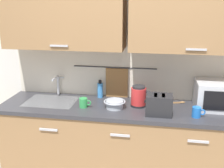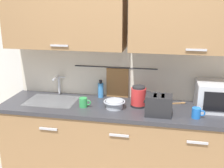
% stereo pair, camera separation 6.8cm
% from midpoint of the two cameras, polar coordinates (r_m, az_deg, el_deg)
% --- Properties ---
extents(counter_unit, '(2.53, 0.64, 0.90)m').
position_cam_midpoint_polar(counter_unit, '(2.93, 2.96, -12.81)').
color(counter_unit, '#997047').
rests_on(counter_unit, ground).
extents(back_wall_assembly, '(3.70, 0.41, 2.50)m').
position_cam_midpoint_polar(back_wall_assembly, '(2.81, 4.18, 8.91)').
color(back_wall_assembly, silver).
rests_on(back_wall_assembly, ground).
extents(sink_faucet, '(0.09, 0.17, 0.22)m').
position_cam_midpoint_polar(sink_faucet, '(3.09, -10.52, 0.35)').
color(sink_faucet, '#B2B5BA').
rests_on(sink_faucet, counter_unit).
extents(microwave, '(0.46, 0.35, 0.27)m').
position_cam_midpoint_polar(microwave, '(2.84, 22.39, -2.38)').
color(microwave, silver).
rests_on(microwave, counter_unit).
extents(electric_kettle, '(0.23, 0.16, 0.21)m').
position_cam_midpoint_polar(electric_kettle, '(2.73, 6.37, -2.63)').
color(electric_kettle, black).
rests_on(electric_kettle, counter_unit).
extents(dish_soap_bottle, '(0.06, 0.06, 0.20)m').
position_cam_midpoint_polar(dish_soap_bottle, '(2.97, -1.72, -1.19)').
color(dish_soap_bottle, '#3F8CD8').
rests_on(dish_soap_bottle, counter_unit).
extents(mug_near_sink, '(0.12, 0.08, 0.09)m').
position_cam_midpoint_polar(mug_near_sink, '(2.72, -5.26, -3.87)').
color(mug_near_sink, green).
rests_on(mug_near_sink, counter_unit).
extents(mixing_bowl, '(0.21, 0.21, 0.08)m').
position_cam_midpoint_polar(mixing_bowl, '(2.68, 1.24, -4.17)').
color(mixing_bowl, '#A5ADB7').
rests_on(mixing_bowl, counter_unit).
extents(toaster, '(0.26, 0.17, 0.19)m').
position_cam_midpoint_polar(toaster, '(2.55, 10.46, -4.38)').
color(toaster, '#232326').
rests_on(toaster, counter_unit).
extents(mug_by_kettle, '(0.12, 0.08, 0.09)m').
position_cam_midpoint_polar(mug_by_kettle, '(2.59, 17.98, -5.78)').
color(mug_by_kettle, blue).
rests_on(mug_by_kettle, counter_unit).
extents(wooden_spoon, '(0.27, 0.11, 0.01)m').
position_cam_midpoint_polar(wooden_spoon, '(2.89, 13.90, -3.92)').
color(wooden_spoon, '#9E7042').
rests_on(wooden_spoon, counter_unit).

